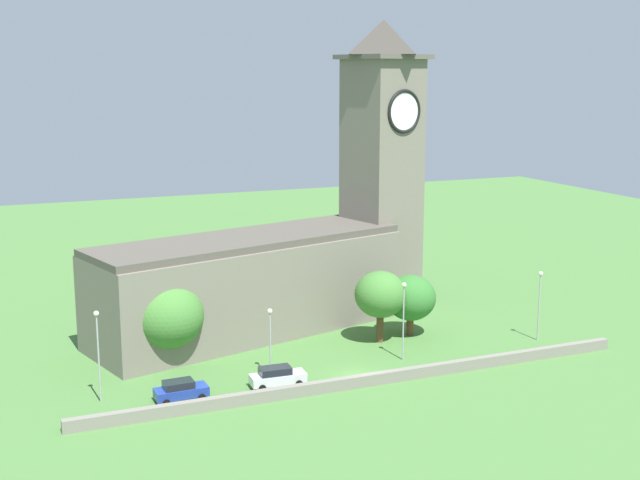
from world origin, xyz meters
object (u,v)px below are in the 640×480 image
at_px(church, 294,244).
at_px(car_white, 277,376).
at_px(tree_by_tower, 411,298).
at_px(car_blue, 181,390).
at_px(streetlamp_west_mid, 270,330).
at_px(tree_riverside_east, 380,295).
at_px(streetlamp_east_mid, 540,294).
at_px(tree_riverside_west, 167,316).
at_px(streetlamp_west_end, 98,342).
at_px(streetlamp_central, 404,309).

relative_size(church, car_white, 8.11).
bearing_deg(church, tree_by_tower, -43.24).
height_order(car_blue, streetlamp_west_mid, streetlamp_west_mid).
height_order(tree_by_tower, tree_riverside_east, tree_riverside_east).
bearing_deg(streetlamp_east_mid, church, 143.25).
distance_m(streetlamp_west_mid, tree_riverside_west, 9.87).
height_order(car_blue, tree_by_tower, tree_by_tower).
bearing_deg(car_blue, streetlamp_east_mid, 2.62).
height_order(streetlamp_west_end, tree_by_tower, streetlamp_west_end).
relative_size(streetlamp_central, streetlamp_east_mid, 1.05).
bearing_deg(streetlamp_west_mid, car_blue, -162.06).
bearing_deg(tree_riverside_west, tree_riverside_east, -4.18).
distance_m(streetlamp_west_end, tree_by_tower, 32.46).
bearing_deg(streetlamp_west_end, streetlamp_central, -0.76).
distance_m(tree_by_tower, tree_riverside_west, 24.77).
xyz_separation_m(streetlamp_west_end, streetlamp_central, (27.62, -0.37, -0.17)).
relative_size(car_white, streetlamp_west_mid, 0.80).
bearing_deg(tree_riverside_east, church, 119.96).
relative_size(streetlamp_west_end, streetlamp_east_mid, 1.09).
relative_size(car_white, streetlamp_west_end, 0.63).
distance_m(streetlamp_west_end, streetlamp_east_mid, 42.90).
bearing_deg(tree_by_tower, church, 136.76).
xyz_separation_m(car_blue, streetlamp_east_mid, (36.77, 1.68, 3.88)).
height_order(car_white, streetlamp_central, streetlamp_central).
xyz_separation_m(streetlamp_west_end, tree_by_tower, (31.88, 6.03, -1.17)).
relative_size(car_blue, streetlamp_west_end, 0.57).
distance_m(streetlamp_west_end, streetlamp_west_mid, 14.99).
height_order(streetlamp_central, tree_by_tower, streetlamp_central).
relative_size(tree_riverside_east, tree_riverside_west, 0.94).
bearing_deg(car_blue, tree_riverside_west, 83.59).
distance_m(church, car_white, 20.37).
xyz_separation_m(car_white, tree_riverside_west, (-7.36, 9.02, 3.74)).
height_order(church, tree_riverside_west, church).
relative_size(streetlamp_west_end, tree_riverside_east, 1.07).
xyz_separation_m(church, streetlamp_east_mid, (20.34, -15.18, -3.90)).
bearing_deg(tree_by_tower, tree_riverside_east, -168.53).
distance_m(church, streetlamp_central, 16.41).
relative_size(church, streetlamp_west_mid, 6.52).
xyz_separation_m(church, car_blue, (-16.43, -16.87, -7.78)).
xyz_separation_m(church, tree_by_tower, (9.32, -8.76, -4.71)).
distance_m(car_white, tree_riverside_east, 16.00).
relative_size(car_blue, tree_riverside_west, 0.57).
distance_m(streetlamp_west_end, tree_riverside_east, 28.55).
bearing_deg(streetlamp_east_mid, tree_by_tower, 149.77).
distance_m(streetlamp_central, streetlamp_east_mid, 15.27).
bearing_deg(tree_riverside_west, streetlamp_east_mid, -11.35).
bearing_deg(car_blue, church, 45.75).
height_order(tree_by_tower, tree_riverside_west, tree_riverside_west).
xyz_separation_m(car_blue, car_white, (8.36, -0.16, 0.04)).
relative_size(car_white, tree_riverside_east, 0.68).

